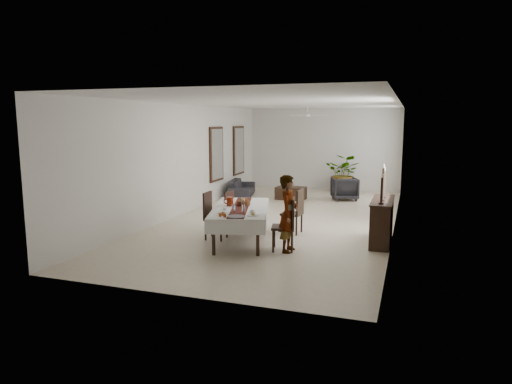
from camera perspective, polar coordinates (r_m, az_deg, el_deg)
name	(u,v)px	position (r m, az deg, el deg)	size (l,w,h in m)	color
floor	(282,219)	(12.80, 3.33, -3.39)	(6.00, 12.00, 0.00)	beige
ceiling	(283,103)	(12.52, 3.46, 11.08)	(6.00, 12.00, 0.02)	white
wall_back	(323,149)	(18.40, 8.41, 5.29)	(6.00, 0.02, 3.20)	silver
wall_front	(177,195)	(7.00, -9.85, -0.38)	(6.00, 0.02, 3.20)	silver
wall_left	(185,159)	(13.67, -8.85, 4.08)	(0.02, 12.00, 3.20)	silver
wall_right	(397,165)	(12.11, 17.22, 3.20)	(0.02, 12.00, 3.20)	silver
dining_table_top	(241,209)	(10.34, -1.95, -2.12)	(1.02, 2.46, 0.05)	black
table_leg_fl	(214,238)	(9.35, -5.33, -5.75)	(0.07, 0.07, 0.72)	black
table_leg_fr	(258,239)	(9.26, 0.22, -5.85)	(0.07, 0.07, 0.72)	black
table_leg_bl	(227,215)	(11.60, -3.66, -2.86)	(0.07, 0.07, 0.72)	black
table_leg_br	(262,215)	(11.53, 0.80, -2.91)	(0.07, 0.07, 0.72)	black
tablecloth_top	(241,208)	(10.34, -1.95, -1.95)	(1.21, 2.64, 0.01)	silver
tablecloth_drape_left	(214,214)	(10.43, -5.23, -2.71)	(0.01, 2.64, 0.31)	white
tablecloth_drape_right	(267,214)	(10.33, 1.37, -2.79)	(0.01, 2.64, 0.31)	silver
tablecloth_drape_near	(235,227)	(9.09, -2.67, -4.42)	(1.21, 0.01, 0.31)	silver
tablecloth_drape_far	(245,204)	(11.65, -1.39, -1.46)	(1.21, 0.01, 0.31)	white
table_runner	(240,207)	(10.34, -1.95, -1.91)	(0.36, 2.56, 0.00)	#5D201A
red_pitcher	(230,202)	(10.49, -3.27, -1.20)	(0.15, 0.15, 0.20)	maroon
pitcher_handle	(226,201)	(10.50, -3.75, -1.19)	(0.12, 0.12, 0.02)	maroon
wine_glass_near	(244,209)	(9.66, -1.57, -2.15)	(0.07, 0.07, 0.17)	silver
wine_glass_mid	(233,208)	(9.78, -2.84, -2.02)	(0.07, 0.07, 0.17)	silver
wine_glass_far	(243,203)	(10.37, -1.65, -1.40)	(0.07, 0.07, 0.17)	white
teacup_right	(252,211)	(9.71, -0.46, -2.43)	(0.09, 0.09, 0.06)	silver
saucer_right	(252,212)	(9.71, -0.46, -2.57)	(0.15, 0.15, 0.01)	silver
teacup_left	(225,209)	(10.01, -3.88, -2.11)	(0.09, 0.09, 0.06)	white
saucer_left	(225,210)	(10.02, -3.88, -2.24)	(0.15, 0.15, 0.01)	white
plate_near_right	(253,215)	(9.41, -0.39, -2.94)	(0.25, 0.25, 0.02)	silver
bread_near_right	(253,214)	(9.40, -0.39, -2.77)	(0.09, 0.09, 0.09)	tan
plate_near_left	(223,214)	(9.62, -4.17, -2.70)	(0.25, 0.25, 0.02)	silver
plate_far_left	(229,202)	(10.92, -3.41, -1.31)	(0.25, 0.25, 0.02)	silver
serving_tray	(236,217)	(9.28, -2.53, -3.09)	(0.37, 0.37, 0.02)	#3E3F43
jam_jar_a	(225,215)	(9.27, -3.93, -2.94)	(0.07, 0.07, 0.08)	#863713
jam_jar_b	(220,215)	(9.35, -4.51, -2.85)	(0.07, 0.07, 0.08)	#9B4C16
jam_jar_c	(223,214)	(9.44, -4.12, -2.73)	(0.07, 0.07, 0.08)	#9A4516
fruit_basket	(244,203)	(10.57, -1.56, -1.39)	(0.31, 0.31, 0.10)	brown
fruit_red	(245,200)	(10.58, -1.38, -0.96)	(0.09, 0.09, 0.09)	maroon
fruit_green	(242,200)	(10.59, -1.76, -0.95)	(0.08, 0.08, 0.08)	#557F26
fruit_yellow	(243,200)	(10.51, -1.58, -1.03)	(0.09, 0.09, 0.09)	gold
chair_right_near_seat	(283,227)	(9.65, 3.39, -4.43)	(0.47, 0.47, 0.05)	black
chair_right_near_leg_fl	(292,242)	(9.52, 4.50, -6.25)	(0.05, 0.05, 0.47)	black
chair_right_near_leg_fr	(292,237)	(9.89, 4.55, -5.67)	(0.05, 0.05, 0.47)	black
chair_right_near_leg_bl	(273,242)	(9.53, 2.16, -6.21)	(0.05, 0.05, 0.47)	black
chair_right_near_leg_br	(274,237)	(9.91, 2.30, -5.63)	(0.05, 0.05, 0.47)	black
chair_right_near_back	(293,213)	(9.57, 4.70, -2.57)	(0.47, 0.04, 0.60)	black
chair_right_far_seat	(292,214)	(11.13, 4.50, -2.73)	(0.46, 0.46, 0.05)	black
chair_right_far_leg_fl	(296,226)	(10.95, 5.07, -4.29)	(0.05, 0.05, 0.45)	black
chair_right_far_leg_fr	(302,223)	(11.30, 5.71, -3.89)	(0.05, 0.05, 0.45)	black
chair_right_far_leg_bl	(282,225)	(11.08, 3.24, -4.11)	(0.05, 0.05, 0.45)	black
chair_right_far_leg_br	(287,222)	(11.42, 3.92, -3.72)	(0.05, 0.05, 0.45)	black
chair_right_far_back	(300,202)	(11.01, 5.54, -1.22)	(0.46, 0.04, 0.58)	black
chair_left_near_seat	(216,218)	(10.59, -5.00, -3.31)	(0.46, 0.46, 0.05)	black
chair_left_near_leg_fl	(212,227)	(10.89, -5.54, -4.36)	(0.05, 0.05, 0.46)	black
chair_left_near_leg_fr	(206,231)	(10.55, -6.33, -4.81)	(0.05, 0.05, 0.46)	black
chair_left_near_leg_bl	(227,228)	(10.75, -3.67, -4.51)	(0.05, 0.05, 0.46)	black
chair_left_near_leg_br	(221,232)	(10.41, -4.40, -4.97)	(0.05, 0.05, 0.46)	black
chair_left_near_back	(208,205)	(10.61, -6.08, -1.57)	(0.46, 0.04, 0.59)	black
chair_left_far_seat	(236,213)	(11.42, -2.55, -2.68)	(0.41, 0.41, 0.05)	black
chair_left_far_leg_fl	(234,220)	(11.69, -2.79, -3.54)	(0.04, 0.04, 0.41)	black
chair_left_far_leg_fr	(227,223)	(11.42, -3.70, -3.85)	(0.04, 0.04, 0.41)	black
chair_left_far_leg_bl	(245,222)	(11.52, -1.38, -3.72)	(0.04, 0.04, 0.41)	black
chair_left_far_leg_br	(238,224)	(11.24, -2.27, -4.04)	(0.04, 0.04, 0.41)	black
chair_left_far_back	(229,202)	(11.47, -3.34, -1.21)	(0.41, 0.04, 0.52)	black
woman	(289,214)	(9.50, 4.10, -2.72)	(0.59, 0.39, 1.61)	#9D9EA5
sideboard_body	(382,222)	(10.60, 15.46, -3.63)	(0.42, 1.59, 0.95)	black
sideboard_top	(383,200)	(10.51, 15.57, -1.02)	(0.47, 1.65, 0.03)	black
candlestick_near_base	(381,203)	(9.93, 15.37, -1.38)	(0.11, 0.11, 0.03)	black
candlestick_near_shaft	(382,190)	(9.89, 15.44, 0.22)	(0.05, 0.05, 0.53)	black
candlestick_near_candle	(382,176)	(9.85, 15.51, 1.98)	(0.04, 0.04, 0.08)	beige
candlestick_mid_base	(382,200)	(10.35, 15.52, -0.99)	(0.11, 0.11, 0.03)	black
candlestick_mid_shaft	(383,184)	(10.30, 15.60, 0.98)	(0.05, 0.05, 0.69)	black
candlestick_mid_candle	(384,166)	(10.25, 15.69, 3.12)	(0.04, 0.04, 0.08)	white
candlestick_far_base	(384,197)	(10.77, 15.66, -0.62)	(0.11, 0.11, 0.03)	black
candlestick_far_shaft	(384,184)	(10.72, 15.73, 0.99)	(0.05, 0.05, 0.58)	black
candlestick_far_candle	(385,169)	(10.68, 15.80, 2.76)	(0.04, 0.04, 0.08)	beige
sofa	(242,188)	(16.69, -1.77, 0.50)	(1.98, 0.78, 0.58)	#2B282E
armchair	(344,189)	(16.12, 11.00, 0.41)	(0.84, 0.86, 0.78)	black
coffee_table	(291,193)	(16.01, 4.39, -0.14)	(0.98, 0.66, 0.44)	black
potted_plant	(344,173)	(17.85, 10.96, 2.31)	(1.32, 1.14, 1.46)	#254F1F
mirror_frame_near	(216,154)	(15.62, -4.97, 4.74)	(0.06, 1.05, 1.85)	black
mirror_glass_near	(217,154)	(15.61, -4.85, 4.74)	(0.01, 0.90, 1.70)	silver
mirror_frame_far	(239,150)	(17.56, -2.20, 5.21)	(0.06, 1.05, 1.85)	black
mirror_glass_far	(239,150)	(17.55, -2.09, 5.21)	(0.01, 0.90, 1.70)	silver
fan_rod	(308,109)	(15.43, 6.47, 10.24)	(0.04, 0.04, 0.20)	white
fan_hub	(308,115)	(15.42, 6.46, 9.50)	(0.16, 0.16, 0.08)	white
fan_blade_n	(310,116)	(15.77, 6.73, 9.48)	(0.10, 0.55, 0.01)	white
fan_blade_s	(305,115)	(15.08, 6.17, 9.52)	(0.10, 0.55, 0.01)	silver
fan_blade_e	(318,115)	(15.35, 7.75, 9.47)	(0.55, 0.10, 0.01)	silver
fan_blade_w	(297,115)	(15.50, 5.18, 9.51)	(0.55, 0.10, 0.01)	white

